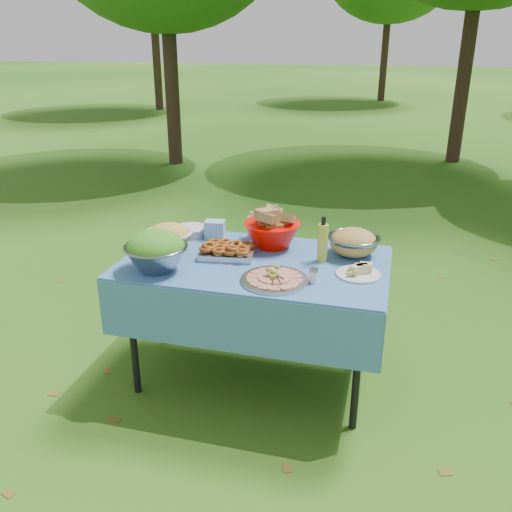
% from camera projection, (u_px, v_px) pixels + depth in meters
% --- Properties ---
extents(ground, '(80.00, 80.00, 0.00)m').
position_uv_depth(ground, '(255.00, 376.00, 3.30)').
color(ground, '#0C3E0B').
rests_on(ground, ground).
extents(picnic_table, '(1.46, 0.86, 0.76)m').
position_uv_depth(picnic_table, '(255.00, 321.00, 3.16)').
color(picnic_table, '#7BB4EC').
rests_on(picnic_table, ground).
extents(salad_bowl, '(0.37, 0.37, 0.22)m').
position_uv_depth(salad_bowl, '(156.00, 251.00, 2.86)').
color(salad_bowl, gray).
rests_on(salad_bowl, picnic_table).
extents(pasta_bowl_white, '(0.30, 0.30, 0.16)m').
position_uv_depth(pasta_bowl_white, '(168.00, 236.00, 3.16)').
color(pasta_bowl_white, silver).
rests_on(pasta_bowl_white, picnic_table).
extents(plate_stack, '(0.21, 0.21, 0.05)m').
position_uv_depth(plate_stack, '(191.00, 231.00, 3.41)').
color(plate_stack, silver).
rests_on(plate_stack, picnic_table).
extents(wipes_box, '(0.13, 0.10, 0.11)m').
position_uv_depth(wipes_box, '(215.00, 229.00, 3.34)').
color(wipes_box, '#96C4E9').
rests_on(wipes_box, picnic_table).
extents(sanitizer_bottle, '(0.06, 0.06, 0.16)m').
position_uv_depth(sanitizer_bottle, '(252.00, 225.00, 3.34)').
color(sanitizer_bottle, pink).
rests_on(sanitizer_bottle, picnic_table).
extents(bread_bowl, '(0.42, 0.42, 0.22)m').
position_uv_depth(bread_bowl, '(272.00, 228.00, 3.19)').
color(bread_bowl, '#F70A00').
rests_on(bread_bowl, picnic_table).
extents(pasta_bowl_steel, '(0.31, 0.31, 0.16)m').
position_uv_depth(pasta_bowl_steel, '(354.00, 242.00, 3.07)').
color(pasta_bowl_steel, gray).
rests_on(pasta_bowl_steel, picnic_table).
extents(fried_tray, '(0.33, 0.25, 0.07)m').
position_uv_depth(fried_tray, '(227.00, 250.00, 3.06)').
color(fried_tray, '#BABBBF').
rests_on(fried_tray, picnic_table).
extents(charcuterie_platter, '(0.43, 0.43, 0.08)m').
position_uv_depth(charcuterie_platter, '(275.00, 274.00, 2.75)').
color(charcuterie_platter, '#B9BBC0').
rests_on(charcuterie_platter, picnic_table).
extents(oil_bottle, '(0.07, 0.07, 0.26)m').
position_uv_depth(oil_bottle, '(323.00, 239.00, 2.97)').
color(oil_bottle, gold).
rests_on(oil_bottle, picnic_table).
extents(cheese_plate, '(0.29, 0.29, 0.06)m').
position_uv_depth(cheese_plate, '(359.00, 270.00, 2.82)').
color(cheese_plate, silver).
rests_on(cheese_plate, picnic_table).
extents(shaker, '(0.06, 0.06, 0.07)m').
position_uv_depth(shaker, '(314.00, 276.00, 2.74)').
color(shaker, white).
rests_on(shaker, picnic_table).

